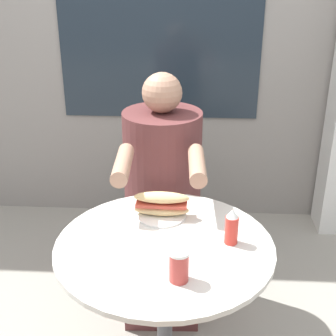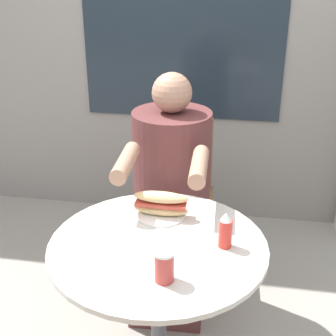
{
  "view_description": "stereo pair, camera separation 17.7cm",
  "coord_description": "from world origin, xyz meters",
  "px_view_note": "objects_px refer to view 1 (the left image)",
  "views": [
    {
      "loc": [
        0.1,
        -1.42,
        1.67
      ],
      "look_at": [
        0.0,
        0.22,
        0.93
      ],
      "focal_mm": 50.0,
      "sensor_mm": 36.0,
      "label": 1
    },
    {
      "loc": [
        0.27,
        -1.4,
        1.67
      ],
      "look_at": [
        0.0,
        0.22,
        0.93
      ],
      "focal_mm": 50.0,
      "sensor_mm": 36.0,
      "label": 2
    }
  ],
  "objects_px": {
    "seated_diner": "(162,212)",
    "sandwich_on_plate": "(162,206)",
    "cafe_table": "(165,286)",
    "drink_cup": "(179,266)",
    "condiment_bottle": "(232,227)",
    "diner_chair": "(166,181)"
  },
  "relations": [
    {
      "from": "seated_diner",
      "to": "sandwich_on_plate",
      "type": "xyz_separation_m",
      "value": [
        0.03,
        -0.4,
        0.25
      ]
    },
    {
      "from": "cafe_table",
      "to": "drink_cup",
      "type": "distance_m",
      "value": 0.32
    },
    {
      "from": "sandwich_on_plate",
      "to": "drink_cup",
      "type": "distance_m",
      "value": 0.41
    },
    {
      "from": "sandwich_on_plate",
      "to": "condiment_bottle",
      "type": "relative_size",
      "value": 1.61
    },
    {
      "from": "drink_cup",
      "to": "condiment_bottle",
      "type": "bearing_deg",
      "value": 51.56
    },
    {
      "from": "condiment_bottle",
      "to": "sandwich_on_plate",
      "type": "bearing_deg",
      "value": 146.38
    },
    {
      "from": "cafe_table",
      "to": "sandwich_on_plate",
      "type": "relative_size",
      "value": 3.62
    },
    {
      "from": "diner_chair",
      "to": "drink_cup",
      "type": "distance_m",
      "value": 1.19
    },
    {
      "from": "sandwich_on_plate",
      "to": "drink_cup",
      "type": "relative_size",
      "value": 1.99
    },
    {
      "from": "condiment_bottle",
      "to": "diner_chair",
      "type": "bearing_deg",
      "value": 107.62
    },
    {
      "from": "cafe_table",
      "to": "condiment_bottle",
      "type": "bearing_deg",
      "value": 4.95
    },
    {
      "from": "seated_diner",
      "to": "drink_cup",
      "type": "height_order",
      "value": "seated_diner"
    },
    {
      "from": "diner_chair",
      "to": "drink_cup",
      "type": "bearing_deg",
      "value": 93.33
    },
    {
      "from": "diner_chair",
      "to": "sandwich_on_plate",
      "type": "bearing_deg",
      "value": 90.0
    },
    {
      "from": "seated_diner",
      "to": "drink_cup",
      "type": "distance_m",
      "value": 0.85
    },
    {
      "from": "drink_cup",
      "to": "condiment_bottle",
      "type": "relative_size",
      "value": 0.81
    },
    {
      "from": "drink_cup",
      "to": "diner_chair",
      "type": "bearing_deg",
      "value": 95.67
    },
    {
      "from": "sandwich_on_plate",
      "to": "condiment_bottle",
      "type": "xyz_separation_m",
      "value": [
        0.26,
        -0.18,
        0.02
      ]
    },
    {
      "from": "seated_diner",
      "to": "sandwich_on_plate",
      "type": "relative_size",
      "value": 5.49
    },
    {
      "from": "sandwich_on_plate",
      "to": "drink_cup",
      "type": "bearing_deg",
      "value": -78.22
    },
    {
      "from": "seated_diner",
      "to": "condiment_bottle",
      "type": "xyz_separation_m",
      "value": [
        0.29,
        -0.58,
        0.27
      ]
    },
    {
      "from": "seated_diner",
      "to": "condiment_bottle",
      "type": "relative_size",
      "value": 8.82
    }
  ]
}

